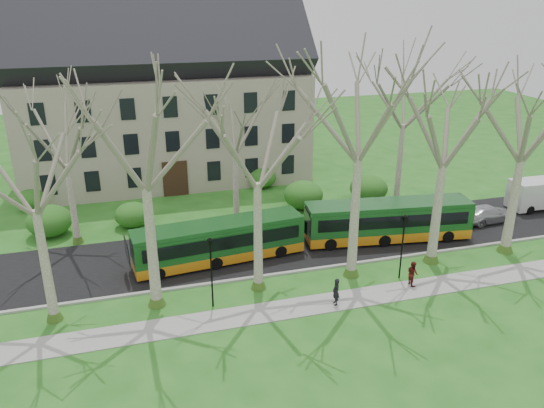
{
  "coord_description": "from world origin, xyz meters",
  "views": [
    {
      "loc": [
        -9.92,
        -27.33,
        16.87
      ],
      "look_at": [
        -1.3,
        3.0,
        4.36
      ],
      "focal_mm": 35.0,
      "sensor_mm": 36.0,
      "label": 1
    }
  ],
  "objects": [
    {
      "name": "sedan",
      "position": [
        17.11,
        5.12,
        0.73
      ],
      "size": [
        4.69,
        2.14,
        1.33
      ],
      "primitive_type": "imported",
      "rotation": [
        0.0,
        0.0,
        1.63
      ],
      "color": "#B7B6BC",
      "rests_on": "road"
    },
    {
      "name": "bus_lead",
      "position": [
        -4.57,
        4.43,
        1.49
      ],
      "size": [
        11.62,
        3.58,
        2.86
      ],
      "primitive_type": null,
      "rotation": [
        0.0,
        0.0,
        0.11
      ],
      "color": "#154C1B",
      "rests_on": "road"
    },
    {
      "name": "van_a",
      "position": [
        23.29,
        6.4,
        1.32
      ],
      "size": [
        5.83,
        2.28,
        2.52
      ],
      "primitive_type": null,
      "rotation": [
        0.0,
        0.0,
        -0.03
      ],
      "color": "silver",
      "rests_on": "road"
    },
    {
      "name": "hedges",
      "position": [
        -4.67,
        14.0,
        1.0
      ],
      "size": [
        30.6,
        8.6,
        2.0
      ],
      "color": "#2A601B",
      "rests_on": "ground"
    },
    {
      "name": "ground",
      "position": [
        0.0,
        0.0,
        0.0
      ],
      "size": [
        120.0,
        120.0,
        0.0
      ],
      "primitive_type": "plane",
      "color": "#23601B",
      "rests_on": "ground"
    },
    {
      "name": "road",
      "position": [
        0.0,
        5.5,
        0.03
      ],
      "size": [
        80.0,
        8.0,
        0.06
      ],
      "primitive_type": "cube",
      "color": "black",
      "rests_on": "ground"
    },
    {
      "name": "pedestrian_a",
      "position": [
        0.9,
        -2.8,
        0.88
      ],
      "size": [
        0.41,
        0.61,
        1.64
      ],
      "primitive_type": "imported",
      "rotation": [
        0.0,
        0.0,
        -1.6
      ],
      "color": "black",
      "rests_on": "sidewalk"
    },
    {
      "name": "tree_row_verge",
      "position": [
        0.0,
        0.3,
        7.0
      ],
      "size": [
        49.0,
        7.0,
        14.0
      ],
      "color": "gray",
      "rests_on": "ground"
    },
    {
      "name": "bus_follow",
      "position": [
        7.88,
        4.39,
        1.56
      ],
      "size": [
        12.21,
        4.0,
        3.0
      ],
      "primitive_type": null,
      "rotation": [
        0.0,
        0.0,
        -0.13
      ],
      "color": "#154C1B",
      "rests_on": "road"
    },
    {
      "name": "tree_row_far",
      "position": [
        -1.33,
        11.0,
        6.0
      ],
      "size": [
        33.0,
        7.0,
        12.0
      ],
      "color": "gray",
      "rests_on": "ground"
    },
    {
      "name": "curb",
      "position": [
        0.0,
        1.5,
        0.07
      ],
      "size": [
        80.0,
        0.25,
        0.14
      ],
      "primitive_type": "cube",
      "color": "#A5A39E",
      "rests_on": "ground"
    },
    {
      "name": "building",
      "position": [
        -6.0,
        24.0,
        8.07
      ],
      "size": [
        26.5,
        12.2,
        16.0
      ],
      "color": "gray",
      "rests_on": "ground"
    },
    {
      "name": "sidewalk",
      "position": [
        0.0,
        -2.5,
        0.03
      ],
      "size": [
        70.0,
        2.0,
        0.06
      ],
      "primitive_type": "cube",
      "color": "gray",
      "rests_on": "ground"
    },
    {
      "name": "lamp_row",
      "position": [
        -0.0,
        -1.0,
        2.57
      ],
      "size": [
        36.22,
        0.22,
        4.3
      ],
      "color": "black",
      "rests_on": "ground"
    },
    {
      "name": "pedestrian_b",
      "position": [
        6.31,
        -2.01,
        0.85
      ],
      "size": [
        0.61,
        0.78,
        1.59
      ],
      "primitive_type": "imported",
      "rotation": [
        0.0,
        0.0,
        1.58
      ],
      "color": "#4E1411",
      "rests_on": "sidewalk"
    }
  ]
}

